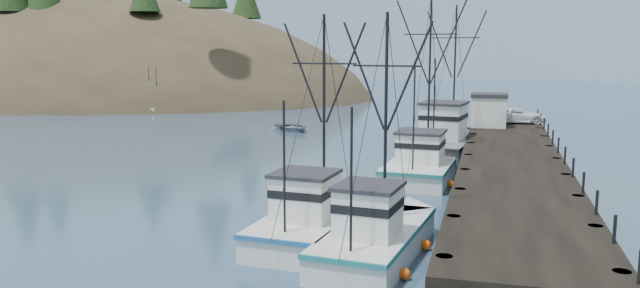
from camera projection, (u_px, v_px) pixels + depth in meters
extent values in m
plane|color=navy|center=(183.00, 248.00, 26.99)|extent=(400.00, 400.00, 0.00)
cube|color=black|center=(511.00, 160.00, 38.30)|extent=(6.00, 44.00, 0.50)
cylinder|color=black|center=(443.00, 286.00, 20.03)|extent=(0.56, 0.56, 2.00)
cylinder|color=black|center=(453.00, 240.00, 24.80)|extent=(0.56, 0.56, 2.00)
cylinder|color=black|center=(594.00, 251.00, 23.44)|extent=(0.56, 0.56, 2.00)
cylinder|color=black|center=(459.00, 209.00, 29.56)|extent=(0.56, 0.56, 2.00)
cylinder|color=black|center=(577.00, 217.00, 28.20)|extent=(0.56, 0.56, 2.00)
cylinder|color=black|center=(464.00, 187.00, 34.33)|extent=(0.56, 0.56, 2.00)
cylinder|color=black|center=(565.00, 193.00, 32.97)|extent=(0.56, 0.56, 2.00)
cylinder|color=black|center=(468.00, 170.00, 39.09)|extent=(0.56, 0.56, 2.00)
cylinder|color=black|center=(556.00, 174.00, 37.73)|extent=(0.56, 0.56, 2.00)
cylinder|color=black|center=(470.00, 157.00, 43.86)|extent=(0.56, 0.56, 2.00)
cylinder|color=black|center=(549.00, 160.00, 42.50)|extent=(0.56, 0.56, 2.00)
cylinder|color=black|center=(473.00, 146.00, 48.62)|extent=(0.56, 0.56, 2.00)
cylinder|color=black|center=(543.00, 149.00, 47.26)|extent=(0.56, 0.56, 2.00)
cylinder|color=black|center=(474.00, 137.00, 53.39)|extent=(0.56, 0.56, 2.00)
cylinder|color=black|center=(538.00, 140.00, 52.03)|extent=(0.56, 0.56, 2.00)
cylinder|color=black|center=(476.00, 130.00, 58.16)|extent=(0.56, 0.56, 2.00)
cylinder|color=black|center=(535.00, 132.00, 56.79)|extent=(0.56, 0.56, 2.00)
ellipsoid|color=#382D1E|center=(48.00, 124.00, 120.58)|extent=(132.00, 78.00, 51.00)
ellipsoid|color=black|center=(39.00, 101.00, 125.09)|extent=(109.20, 62.40, 41.60)
cube|color=beige|center=(128.00, 98.00, 90.10)|extent=(4.00, 5.00, 2.80)
cube|color=beige|center=(108.00, 95.00, 95.48)|extent=(4.00, 5.00, 2.80)
cube|color=beige|center=(174.00, 96.00, 94.77)|extent=(4.00, 5.00, 2.80)
cube|color=#9EB2C6|center=(483.00, 77.00, 186.38)|extent=(360.00, 40.00, 26.00)
cube|color=silver|center=(333.00, 73.00, 213.77)|extent=(180.00, 25.00, 18.00)
cube|color=silver|center=(180.00, 103.00, 95.69)|extent=(1.00, 3.50, 0.90)
cylinder|color=black|center=(180.00, 84.00, 95.25)|extent=(0.08, 0.08, 6.00)
cube|color=silver|center=(115.00, 107.00, 88.02)|extent=(1.00, 3.50, 0.90)
cylinder|color=black|center=(114.00, 87.00, 87.58)|extent=(0.08, 0.08, 6.00)
cube|color=silver|center=(150.00, 110.00, 83.79)|extent=(1.00, 3.50, 0.90)
cylinder|color=black|center=(149.00, 89.00, 83.35)|extent=(0.08, 0.08, 6.00)
cube|color=silver|center=(158.00, 111.00, 83.40)|extent=(1.00, 3.50, 0.90)
cylinder|color=black|center=(157.00, 89.00, 82.96)|extent=(0.08, 0.08, 6.00)
cube|color=silver|center=(128.00, 102.00, 97.61)|extent=(1.00, 3.50, 0.90)
cylinder|color=black|center=(127.00, 83.00, 97.17)|extent=(0.08, 0.08, 6.00)
cube|color=silver|center=(157.00, 104.00, 93.98)|extent=(1.00, 3.50, 0.90)
cylinder|color=black|center=(157.00, 84.00, 93.54)|extent=(0.08, 0.08, 6.00)
cube|color=silver|center=(115.00, 109.00, 86.04)|extent=(1.00, 3.50, 0.90)
cylinder|color=black|center=(114.00, 88.00, 85.60)|extent=(0.08, 0.08, 6.00)
cube|color=silver|center=(375.00, 246.00, 25.75)|extent=(4.11, 8.59, 1.60)
cube|color=silver|center=(400.00, 221.00, 29.56)|extent=(3.22, 3.22, 1.60)
cube|color=#1C6F72|center=(376.00, 230.00, 25.65)|extent=(4.20, 8.81, 0.18)
cube|color=silver|center=(368.00, 211.00, 24.51)|extent=(2.50, 2.57, 1.90)
cube|color=#26262B|center=(369.00, 186.00, 24.35)|extent=(2.72, 2.80, 0.16)
cylinder|color=black|center=(386.00, 118.00, 26.14)|extent=(0.14, 0.14, 8.78)
cylinder|color=black|center=(351.00, 180.00, 22.30)|extent=(0.10, 0.10, 5.27)
cube|color=silver|center=(314.00, 229.00, 28.22)|extent=(4.16, 8.78, 1.60)
cube|color=silver|center=(343.00, 207.00, 32.16)|extent=(3.42, 3.42, 1.60)
cube|color=#205794|center=(314.00, 214.00, 28.11)|extent=(4.25, 9.00, 0.18)
cube|color=silver|center=(305.00, 197.00, 26.94)|extent=(2.60, 2.60, 1.90)
cube|color=#26262B|center=(305.00, 173.00, 26.79)|extent=(2.83, 2.84, 0.16)
cylinder|color=black|center=(324.00, 112.00, 28.64)|extent=(0.14, 0.14, 8.83)
cylinder|color=black|center=(284.00, 167.00, 24.66)|extent=(0.10, 0.10, 5.30)
cube|color=silver|center=(423.00, 170.00, 41.76)|extent=(4.59, 10.52, 1.60)
cube|color=silver|center=(435.00, 158.00, 46.57)|extent=(3.96, 3.96, 1.60)
cube|color=#1B6D62|center=(424.00, 160.00, 41.65)|extent=(4.68, 10.78, 0.18)
cube|color=silver|center=(420.00, 148.00, 40.26)|extent=(2.94, 3.07, 1.90)
cube|color=#26262B|center=(421.00, 132.00, 40.10)|extent=(3.20, 3.35, 0.16)
cylinder|color=black|center=(430.00, 75.00, 42.28)|extent=(0.14, 0.14, 10.99)
cylinder|color=black|center=(414.00, 116.00, 37.43)|extent=(0.10, 0.10, 6.60)
cube|color=slate|center=(447.00, 150.00, 48.29)|extent=(5.94, 12.57, 2.20)
cube|color=slate|center=(462.00, 140.00, 53.75)|extent=(4.15, 4.15, 2.20)
cube|color=black|center=(447.00, 137.00, 48.14)|extent=(6.07, 12.89, 0.18)
cube|color=silver|center=(443.00, 121.00, 46.53)|extent=(3.41, 3.81, 2.60)
cube|color=#26262B|center=(444.00, 103.00, 46.32)|extent=(3.70, 4.15, 0.16)
cylinder|color=black|center=(455.00, 70.00, 49.04)|extent=(0.14, 0.14, 10.02)
cylinder|color=black|center=(434.00, 102.00, 43.47)|extent=(0.10, 0.10, 6.01)
cube|color=silver|center=(489.00, 112.00, 52.65)|extent=(2.80, 3.00, 2.50)
cube|color=#26262B|center=(489.00, 95.00, 52.43)|extent=(3.00, 3.20, 0.30)
imported|color=white|center=(519.00, 116.00, 55.04)|extent=(5.08, 2.77, 1.35)
imported|color=slate|center=(292.00, 131.00, 65.35)|extent=(6.32, 6.25, 1.07)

